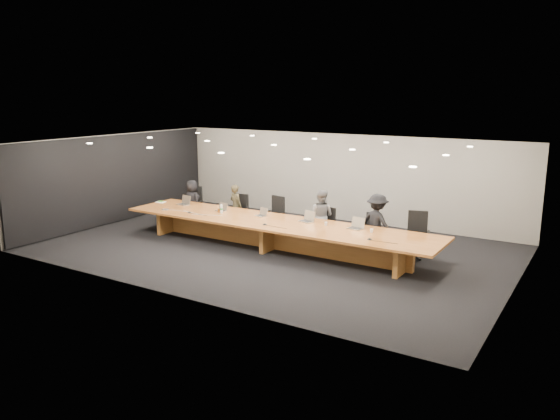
# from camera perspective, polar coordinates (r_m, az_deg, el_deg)

# --- Properties ---
(ground) EXTENTS (12.00, 12.00, 0.00)m
(ground) POSITION_cam_1_polar(r_m,az_deg,el_deg) (14.64, -0.62, -4.04)
(ground) COLOR black
(ground) RESTS_ON ground
(back_wall) EXTENTS (12.00, 0.02, 2.80)m
(back_wall) POSITION_cam_1_polar(r_m,az_deg,el_deg) (17.77, 6.31, 3.41)
(back_wall) COLOR #AFA99F
(back_wall) RESTS_ON ground
(left_wall_panel) EXTENTS (0.08, 7.84, 2.74)m
(left_wall_panel) POSITION_cam_1_polar(r_m,az_deg,el_deg) (18.17, -16.68, 3.07)
(left_wall_panel) COLOR black
(left_wall_panel) RESTS_ON ground
(conference_table) EXTENTS (9.00, 1.80, 0.75)m
(conference_table) POSITION_cam_1_polar(r_m,az_deg,el_deg) (14.51, -0.62, -2.06)
(conference_table) COLOR #965220
(conference_table) RESTS_ON ground
(chair_far_left) EXTENTS (0.72, 0.72, 1.13)m
(chair_far_left) POSITION_cam_1_polar(r_m,az_deg,el_deg) (17.88, -9.09, 0.66)
(chair_far_left) COLOR black
(chair_far_left) RESTS_ON ground
(chair_left) EXTENTS (0.58, 0.58, 1.07)m
(chair_left) POSITION_cam_1_polar(r_m,az_deg,el_deg) (16.71, -4.37, -0.14)
(chair_left) COLOR black
(chair_left) RESTS_ON ground
(chair_mid_left) EXTENTS (0.68, 0.68, 1.14)m
(chair_mid_left) POSITION_cam_1_polar(r_m,az_deg,el_deg) (15.95, -0.75, -0.56)
(chair_mid_left) COLOR black
(chair_mid_left) RESTS_ON ground
(chair_mid_right) EXTENTS (0.63, 0.63, 1.01)m
(chair_mid_right) POSITION_cam_1_polar(r_m,az_deg,el_deg) (15.10, 4.65, -1.59)
(chair_mid_right) COLOR black
(chair_mid_right) RESTS_ON ground
(chair_right) EXTENTS (0.62, 0.62, 0.99)m
(chair_right) POSITION_cam_1_polar(r_m,az_deg,el_deg) (14.59, 9.19, -2.24)
(chair_right) COLOR black
(chair_right) RESTS_ON ground
(chair_far_right) EXTENTS (0.74, 0.74, 1.18)m
(chair_far_right) POSITION_cam_1_polar(r_m,az_deg,el_deg) (14.18, 14.11, -2.49)
(chair_far_right) COLOR black
(chair_far_right) RESTS_ON ground
(person_a) EXTENTS (0.77, 0.62, 1.37)m
(person_a) POSITION_cam_1_polar(r_m,az_deg,el_deg) (17.59, -9.16, 0.87)
(person_a) COLOR black
(person_a) RESTS_ON ground
(person_b) EXTENTS (0.57, 0.46, 1.36)m
(person_b) POSITION_cam_1_polar(r_m,az_deg,el_deg) (16.69, -4.63, 0.36)
(person_b) COLOR #36301D
(person_b) RESTS_ON ground
(person_c) EXTENTS (0.77, 0.62, 1.49)m
(person_c) POSITION_cam_1_polar(r_m,az_deg,el_deg) (15.11, 4.30, -0.64)
(person_c) COLOR slate
(person_c) RESTS_ON ground
(person_d) EXTENTS (1.12, 0.85, 1.54)m
(person_d) POSITION_cam_1_polar(r_m,az_deg,el_deg) (14.42, 10.10, -1.33)
(person_d) COLOR black
(person_d) RESTS_ON ground
(laptop_a) EXTENTS (0.40, 0.32, 0.29)m
(laptop_a) POSITION_cam_1_polar(r_m,az_deg,el_deg) (16.78, -10.12, 1.02)
(laptop_a) COLOR tan
(laptop_a) RESTS_ON conference_table
(laptop_b) EXTENTS (0.32, 0.24, 0.23)m
(laptop_b) POSITION_cam_1_polar(r_m,az_deg,el_deg) (15.78, -6.22, 0.33)
(laptop_b) COLOR tan
(laptop_b) RESTS_ON conference_table
(laptop_c) EXTENTS (0.35, 0.30, 0.24)m
(laptop_c) POSITION_cam_1_polar(r_m,az_deg,el_deg) (15.03, -2.05, -0.20)
(laptop_c) COLOR #C2AF94
(laptop_c) RESTS_ON conference_table
(laptop_d) EXTENTS (0.43, 0.36, 0.29)m
(laptop_d) POSITION_cam_1_polar(r_m,az_deg,el_deg) (14.37, 2.74, -0.67)
(laptop_d) COLOR #BDAB90
(laptop_d) RESTS_ON conference_table
(laptop_e) EXTENTS (0.41, 0.32, 0.29)m
(laptop_e) POSITION_cam_1_polar(r_m,az_deg,el_deg) (13.74, 7.88, -1.38)
(laptop_e) COLOR tan
(laptop_e) RESTS_ON conference_table
(water_bottle) EXTENTS (0.10, 0.10, 0.24)m
(water_bottle) POSITION_cam_1_polar(r_m,az_deg,el_deg) (15.49, -6.15, 0.11)
(water_bottle) COLOR silver
(water_bottle) RESTS_ON conference_table
(amber_mug) EXTENTS (0.10, 0.10, 0.11)m
(amber_mug) POSITION_cam_1_polar(r_m,az_deg,el_deg) (15.60, -6.38, -0.06)
(amber_mug) COLOR brown
(amber_mug) RESTS_ON conference_table
(paper_cup_near) EXTENTS (0.09, 0.09, 0.09)m
(paper_cup_near) POSITION_cam_1_polar(r_m,az_deg,el_deg) (14.03, 4.82, -1.45)
(paper_cup_near) COLOR silver
(paper_cup_near) RESTS_ON conference_table
(paper_cup_far) EXTENTS (0.09, 0.09, 0.09)m
(paper_cup_far) POSITION_cam_1_polar(r_m,az_deg,el_deg) (13.48, 9.54, -2.15)
(paper_cup_far) COLOR white
(paper_cup_far) RESTS_ON conference_table
(notepad) EXTENTS (0.31, 0.27, 0.02)m
(notepad) POSITION_cam_1_polar(r_m,az_deg,el_deg) (17.32, -12.37, 0.81)
(notepad) COLOR white
(notepad) RESTS_ON conference_table
(lime_gadget) EXTENTS (0.15, 0.10, 0.02)m
(lime_gadget) POSITION_cam_1_polar(r_m,az_deg,el_deg) (17.33, -12.35, 0.89)
(lime_gadget) COLOR green
(lime_gadget) RESTS_ON notepad
(av_box) EXTENTS (0.20, 0.16, 0.03)m
(av_box) POSITION_cam_1_polar(r_m,az_deg,el_deg) (16.17, -11.91, 0.05)
(av_box) COLOR #B5B5BA
(av_box) RESTS_ON conference_table
(mic_left) EXTENTS (0.16, 0.16, 0.03)m
(mic_left) POSITION_cam_1_polar(r_m,az_deg,el_deg) (15.68, -9.45, -0.23)
(mic_left) COLOR black
(mic_left) RESTS_ON conference_table
(mic_center) EXTENTS (0.16, 0.16, 0.03)m
(mic_center) POSITION_cam_1_polar(r_m,az_deg,el_deg) (14.08, -1.59, -1.49)
(mic_center) COLOR black
(mic_center) RESTS_ON conference_table
(mic_right) EXTENTS (0.15, 0.15, 0.03)m
(mic_right) POSITION_cam_1_polar(r_m,az_deg,el_deg) (12.85, 9.35, -2.99)
(mic_right) COLOR black
(mic_right) RESTS_ON conference_table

